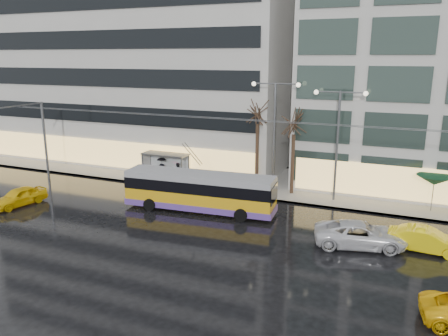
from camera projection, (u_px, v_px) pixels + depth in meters
The scene contains 18 objects.
ground at pixel (193, 238), 27.48m from camera, with size 140.00×140.00×0.00m, color black.
sidewalk at pixel (283, 183), 39.23m from camera, with size 80.00×10.00×0.15m, color gray.
kerb at pixel (266, 199), 34.81m from camera, with size 80.00×0.10×0.15m, color slate.
building_left at pixel (138, 56), 47.66m from camera, with size 34.00×14.00×22.00m, color #ACAAA4.
trolleybus at pixel (199, 193), 32.10m from camera, with size 11.35×4.61×5.20m.
catenary at pixel (251, 150), 33.14m from camera, with size 42.24×5.12×7.00m.
bus_shelter at pixel (163, 160), 39.68m from camera, with size 4.20×1.60×2.51m.
street_lamp_near at pixel (275, 123), 34.90m from camera, with size 3.96×0.36×9.03m.
street_lamp_far at pixel (338, 130), 33.10m from camera, with size 3.96×0.36×8.53m.
tree_a at pixel (258, 108), 35.36m from camera, with size 3.20×3.20×8.40m.
tree_b at pixel (294, 118), 34.59m from camera, with size 3.20×3.20×7.70m.
parasol_a at pixel (434, 180), 31.48m from camera, with size 2.50×2.50×2.65m.
taxi_a at pixel (19, 197), 33.43m from camera, with size 1.66×4.13×1.41m, color yellow.
taxi_b at pixel (426, 240), 25.50m from camera, with size 1.50×4.31×1.42m, color yellow.
sedan_silver at pixel (360, 234), 26.20m from camera, with size 2.49×5.41×1.50m, color silver.
pedestrian_a at pixel (175, 169), 37.88m from camera, with size 0.98×1.00×2.19m.
pedestrian_b at pixel (178, 172), 39.35m from camera, with size 1.05×0.98×1.72m.
pedestrian_c at pixel (162, 168), 39.70m from camera, with size 1.03×0.89×2.11m.
Camera 1 is at (11.64, -22.79, 11.14)m, focal length 35.00 mm.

